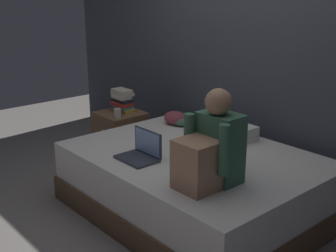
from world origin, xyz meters
name	(u,v)px	position (x,y,z in m)	size (l,w,h in m)	color
ground_plane	(151,214)	(0.00, 0.00, 0.00)	(8.00, 8.00, 0.00)	gray
wall_back	(252,38)	(0.00, 1.20, 1.35)	(5.60, 0.10, 2.70)	#424751
bed	(194,183)	(0.20, 0.30, 0.26)	(2.00, 1.50, 0.52)	brown
nightstand	(121,138)	(-1.10, 0.49, 0.27)	(0.44, 0.46, 0.55)	brown
person_sitting	(211,149)	(0.68, -0.02, 0.77)	(0.39, 0.44, 0.66)	#38664C
laptop	(141,152)	(0.01, -0.09, 0.58)	(0.32, 0.23, 0.22)	#333842
pillow	(221,131)	(0.07, 0.75, 0.59)	(0.56, 0.36, 0.13)	silver
book_stack	(122,100)	(-1.12, 0.54, 0.67)	(0.23, 0.17, 0.24)	gold
mug	(118,113)	(-0.97, 0.37, 0.59)	(0.08, 0.08, 0.09)	#BCB2A3
clothes_pile	(176,119)	(-0.47, 0.71, 0.58)	(0.27, 0.20, 0.13)	#8E3D47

